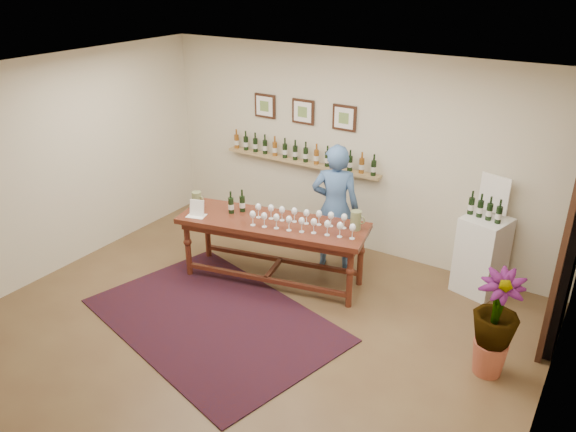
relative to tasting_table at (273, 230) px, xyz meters
The scene contains 14 objects.
ground 1.32m from the tasting_table, 69.92° to the right, with size 6.00×6.00×0.00m, color brown.
room_shell 2.65m from the tasting_table, 18.11° to the left, with size 6.00×6.00×6.00m.
rug 1.35m from the tasting_table, 93.81° to the right, with size 2.87×1.92×0.02m, color #47120C.
tasting_table is the anchor object (origin of this frame).
table_glasses 0.42m from the tasting_table, ahead, with size 1.45×0.34×0.20m, color white, non-canonical shape.
table_bottles 0.61m from the tasting_table, behind, with size 0.29×0.17×0.31m, color black, non-canonical shape.
pitcher_left 1.10m from the tasting_table, 169.29° to the right, with size 0.15×0.15×0.23m, color olive, non-canonical shape.
pitcher_right 1.07m from the tasting_table, 18.81° to the left, with size 0.15×0.15×0.24m, color olive, non-canonical shape.
menu_card 1.01m from the tasting_table, 157.54° to the right, with size 0.23×0.17×0.21m, color white.
display_pedestal 2.61m from the tasting_table, 26.44° to the left, with size 0.50×0.50×1.00m, color white.
pedestal_bottles 2.59m from the tasting_table, 26.49° to the left, with size 0.31×0.08×0.31m, color black, non-canonical shape.
info_sign 2.74m from the tasting_table, 29.70° to the left, with size 0.38×0.02×0.52m, color white.
potted_plant 2.87m from the tasting_table, ahead, with size 0.60×0.60×1.00m.
person 0.91m from the tasting_table, 57.58° to the left, with size 0.63×0.41×1.73m, color #3E5F92.
Camera 1 is at (3.17, -4.25, 3.81)m, focal length 35.00 mm.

